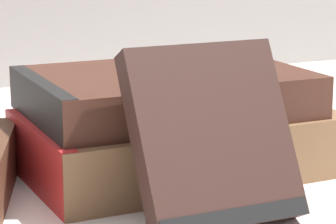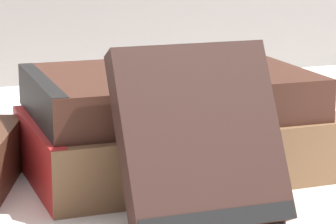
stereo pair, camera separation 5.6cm
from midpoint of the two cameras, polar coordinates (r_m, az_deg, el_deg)
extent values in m
plane|color=white|center=(0.63, -1.64, -5.18)|extent=(3.00, 3.00, 0.00)
cube|color=brown|center=(0.65, -1.73, -2.21)|extent=(0.25, 0.15, 0.05)
cube|color=#B22323|center=(0.61, -11.77, -3.43)|extent=(0.01, 0.15, 0.05)
cube|color=#422319|center=(0.65, -2.64, 1.43)|extent=(0.22, 0.15, 0.03)
cube|color=black|center=(0.62, -11.64, 0.59)|extent=(0.01, 0.15, 0.03)
cube|color=#331E19|center=(0.53, 0.20, -1.76)|extent=(0.11, 0.08, 0.12)
cube|color=black|center=(0.52, 1.44, -7.76)|extent=(0.11, 0.02, 0.02)
cylinder|color=silver|center=(0.65, 0.40, 3.36)|extent=(0.05, 0.05, 0.01)
torus|color=#B2B2B7|center=(0.65, 0.40, 3.36)|extent=(0.06, 0.06, 0.01)
sphere|color=#B2B2B7|center=(0.68, -0.66, 3.74)|extent=(0.01, 0.01, 0.01)
torus|color=#4C3828|center=(0.75, -13.38, -2.35)|extent=(0.05, 0.05, 0.00)
torus|color=#4C3828|center=(0.77, -10.41, -1.66)|extent=(0.05, 0.05, 0.00)
cylinder|color=#4C3828|center=(0.76, -11.87, -2.00)|extent=(0.02, 0.01, 0.00)
camera|label=1|loc=(0.03, -92.57, -0.60)|focal=85.00mm
camera|label=2|loc=(0.03, 87.43, 0.60)|focal=85.00mm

